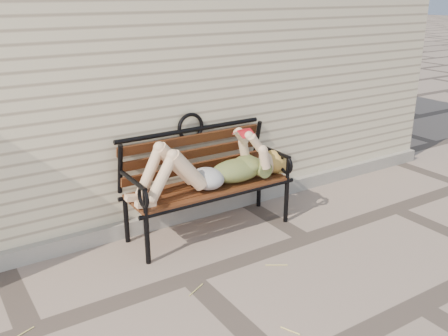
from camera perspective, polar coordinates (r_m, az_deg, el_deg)
ground at (r=4.16m, az=-3.93°, el=-12.42°), size 80.00×80.00×0.00m
house_wall at (r=6.37m, az=-17.78°, el=12.44°), size 8.00×4.00×3.00m
foundation_strip at (r=4.89m, az=-9.50°, el=-6.43°), size 8.00×0.10×0.15m
garden_bench at (r=4.71m, az=-2.37°, el=0.02°), size 1.71×0.68×1.11m
reading_woman at (r=4.60m, az=-1.37°, el=0.01°), size 1.61×0.37×0.51m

